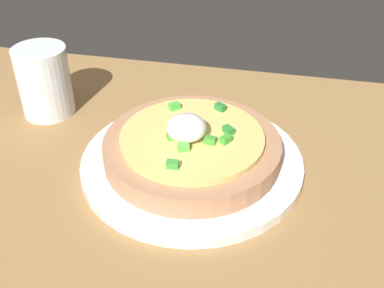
% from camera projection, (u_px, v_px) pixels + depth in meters
% --- Properties ---
extents(dining_table, '(1.24, 0.81, 0.02)m').
position_uv_depth(dining_table, '(202.00, 271.00, 0.45)').
color(dining_table, olive).
rests_on(dining_table, ground).
extents(plate, '(0.26, 0.26, 0.01)m').
position_uv_depth(plate, '(192.00, 162.00, 0.56)').
color(plate, white).
rests_on(plate, dining_table).
extents(pizza, '(0.21, 0.21, 0.06)m').
position_uv_depth(pizza, '(192.00, 146.00, 0.55)').
color(pizza, '#AF7B58').
rests_on(pizza, plate).
extents(cup_near, '(0.07, 0.07, 0.10)m').
position_uv_depth(cup_near, '(45.00, 84.00, 0.64)').
color(cup_near, silver).
rests_on(cup_near, dining_table).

